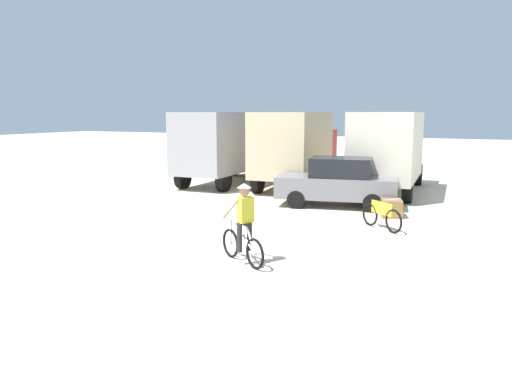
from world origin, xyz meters
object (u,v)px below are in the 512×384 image
at_px(box_truck_cream_rv, 389,148).
at_px(supply_crate, 391,208).
at_px(box_truck_grey_hauler, 227,144).
at_px(box_truck_tan_camper, 297,146).
at_px(cyclist_orange_shirt, 243,227).
at_px(bicycle_spare, 382,216).
at_px(sedan_parked, 337,182).

xyz_separation_m(box_truck_cream_rv, supply_crate, (1.05, -5.01, -1.59)).
relative_size(box_truck_cream_rv, supply_crate, 9.07).
distance_m(box_truck_grey_hauler, box_truck_tan_camper, 3.41).
xyz_separation_m(box_truck_cream_rv, cyclist_orange_shirt, (-1.01, -11.54, -1.03)).
bearing_deg(bicycle_spare, box_truck_grey_hauler, 143.32).
bearing_deg(sedan_parked, box_truck_tan_camper, 128.47).
relative_size(box_truck_tan_camper, sedan_parked, 1.55).
distance_m(cyclist_orange_shirt, supply_crate, 6.88).
height_order(box_truck_cream_rv, bicycle_spare, box_truck_cream_rv).
xyz_separation_m(box_truck_grey_hauler, supply_crate, (8.48, -4.45, -1.59)).
bearing_deg(box_truck_grey_hauler, cyclist_orange_shirt, -59.72).
xyz_separation_m(box_truck_grey_hauler, sedan_parked, (6.38, -3.45, -0.99)).
bearing_deg(cyclist_orange_shirt, supply_crate, 72.48).
xyz_separation_m(box_truck_grey_hauler, box_truck_cream_rv, (7.42, 0.56, 0.00)).
bearing_deg(sedan_parked, box_truck_cream_rv, 75.43).
height_order(box_truck_grey_hauler, supply_crate, box_truck_grey_hauler).
height_order(cyclist_orange_shirt, supply_crate, cyclist_orange_shirt).
height_order(box_truck_tan_camper, cyclist_orange_shirt, box_truck_tan_camper).
xyz_separation_m(box_truck_cream_rv, sedan_parked, (-1.04, -4.01, -0.99)).
bearing_deg(box_truck_tan_camper, sedan_parked, -51.53).
height_order(box_truck_tan_camper, sedan_parked, box_truck_tan_camper).
bearing_deg(supply_crate, cyclist_orange_shirt, -107.52).
height_order(box_truck_cream_rv, supply_crate, box_truck_cream_rv).
height_order(box_truck_cream_rv, sedan_parked, box_truck_cream_rv).
bearing_deg(box_truck_cream_rv, bicycle_spare, -80.87).
xyz_separation_m(cyclist_orange_shirt, supply_crate, (2.06, 6.53, -0.56)).
bearing_deg(supply_crate, sedan_parked, 154.44).
xyz_separation_m(sedan_parked, supply_crate, (2.09, -1.00, -0.60)).
distance_m(box_truck_grey_hauler, sedan_parked, 7.32).
height_order(cyclist_orange_shirt, bicycle_spare, cyclist_orange_shirt).
xyz_separation_m(box_truck_tan_camper, bicycle_spare, (5.14, -6.67, -1.48)).
distance_m(bicycle_spare, supply_crate, 1.91).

